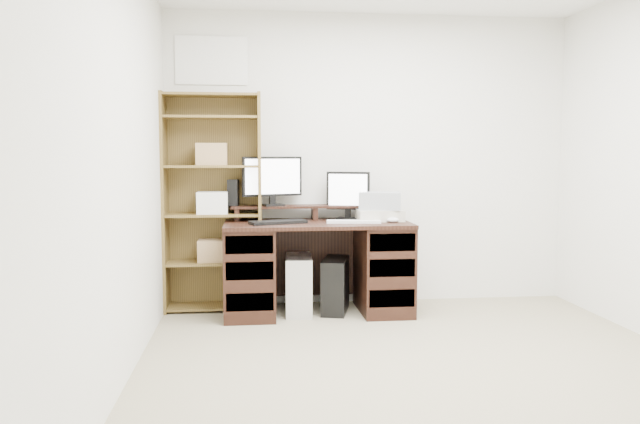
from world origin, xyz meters
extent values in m
cube|color=gray|center=(0.00, 0.00, -0.01)|extent=(3.50, 4.00, 0.02)
cube|color=silver|center=(0.00, 2.01, 1.25)|extent=(3.50, 0.02, 2.50)
cube|color=silver|center=(-1.76, 0.00, 1.25)|extent=(0.02, 4.00, 2.50)
cube|color=white|center=(-1.35, 1.99, 2.08)|extent=(0.60, 0.01, 0.40)
cube|color=black|center=(-0.50, 1.63, 0.73)|extent=(1.50, 0.70, 0.03)
cube|color=black|center=(-1.05, 1.63, 0.36)|extent=(0.40, 0.66, 0.72)
cube|color=black|center=(0.05, 1.63, 0.36)|extent=(0.40, 0.66, 0.72)
cube|color=black|center=(-0.50, 1.96, 0.40)|extent=(1.48, 0.02, 0.65)
cube|color=black|center=(-1.05, 1.30, 0.18)|extent=(0.36, 0.01, 0.14)
cube|color=black|center=(-1.05, 1.30, 0.42)|extent=(0.36, 0.01, 0.14)
cube|color=black|center=(-1.05, 1.30, 0.62)|extent=(0.36, 0.01, 0.14)
cube|color=black|center=(0.05, 1.30, 0.18)|extent=(0.36, 0.01, 0.14)
cube|color=black|center=(0.05, 1.30, 0.42)|extent=(0.36, 0.01, 0.14)
cube|color=black|center=(0.05, 1.30, 0.62)|extent=(0.36, 0.01, 0.14)
cube|color=black|center=(-1.15, 1.85, 0.80)|extent=(0.04, 0.20, 0.10)
cube|color=black|center=(-0.50, 1.85, 0.80)|extent=(0.04, 0.20, 0.10)
cube|color=black|center=(0.15, 1.85, 0.80)|extent=(0.04, 0.20, 0.10)
cube|color=black|center=(-0.50, 1.85, 0.86)|extent=(1.40, 0.22, 0.02)
cube|color=black|center=(-0.85, 1.82, 0.88)|extent=(0.20, 0.18, 0.02)
cube|color=black|center=(-0.86, 1.84, 0.93)|extent=(0.05, 0.04, 0.09)
cube|color=black|center=(-0.86, 1.84, 1.12)|extent=(0.50, 0.19, 0.33)
cube|color=white|center=(-0.85, 1.82, 1.12)|extent=(0.46, 0.15, 0.29)
cube|color=black|center=(-0.22, 1.80, 0.76)|extent=(0.21, 0.19, 0.02)
cube|color=black|center=(-0.22, 1.82, 0.81)|extent=(0.06, 0.04, 0.10)
cube|color=black|center=(-0.22, 1.82, 0.99)|extent=(0.36, 0.16, 0.32)
cube|color=white|center=(-0.22, 1.80, 0.99)|extent=(0.31, 0.12, 0.28)
cube|color=black|center=(-1.18, 1.87, 0.98)|extent=(0.10, 0.10, 0.22)
cube|color=black|center=(-0.82, 1.54, 0.76)|extent=(0.48, 0.29, 0.03)
cube|color=silver|center=(-0.22, 1.54, 0.76)|extent=(0.44, 0.19, 0.02)
ellipsoid|color=silver|center=(0.10, 1.53, 0.77)|extent=(0.12, 0.10, 0.04)
cube|color=beige|center=(0.03, 1.68, 0.80)|extent=(0.37, 0.28, 0.09)
cube|color=#93989D|center=(0.03, 1.68, 0.91)|extent=(0.38, 0.31, 0.14)
cube|color=silver|center=(-0.65, 1.65, 0.24)|extent=(0.24, 0.48, 0.47)
cube|color=black|center=(-0.35, 1.65, 0.22)|extent=(0.29, 0.47, 0.44)
cube|color=#19FF33|center=(-0.40, 1.44, 0.32)|extent=(0.01, 0.01, 0.01)
cube|color=brown|center=(-1.74, 1.83, 0.90)|extent=(0.02, 0.30, 1.80)
cube|color=brown|center=(-0.96, 1.83, 0.90)|extent=(0.02, 0.30, 1.80)
cube|color=brown|center=(-1.35, 1.97, 0.90)|extent=(0.80, 0.01, 1.80)
cube|color=brown|center=(-1.35, 1.83, 0.03)|extent=(0.75, 0.28, 0.02)
cube|color=brown|center=(-1.35, 1.83, 0.40)|extent=(0.75, 0.28, 0.02)
cube|color=brown|center=(-1.35, 1.83, 0.80)|extent=(0.75, 0.28, 0.02)
cube|color=brown|center=(-1.35, 1.83, 1.20)|extent=(0.75, 0.28, 0.02)
cube|color=brown|center=(-1.35, 1.83, 1.60)|extent=(0.75, 0.28, 0.02)
cube|color=brown|center=(-1.35, 1.83, 1.78)|extent=(0.75, 0.28, 0.02)
cube|color=#A07F54|center=(-1.35, 1.83, 0.50)|extent=(0.25, 0.20, 0.18)
cube|color=white|center=(-1.35, 1.83, 0.90)|extent=(0.25, 0.20, 0.18)
cube|color=#A07F54|center=(-1.35, 1.83, 1.30)|extent=(0.25, 0.20, 0.18)
camera|label=1|loc=(-1.04, -3.37, 1.29)|focal=35.00mm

